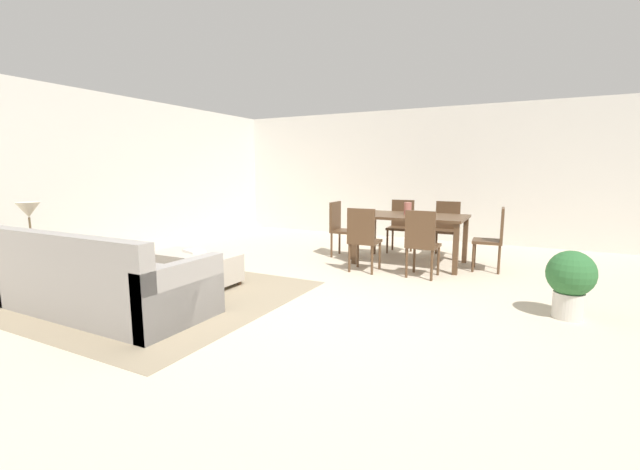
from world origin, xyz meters
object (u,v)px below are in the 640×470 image
(dining_chair_near_right, at_px, (422,240))
(vase_centerpiece, at_px, (408,208))
(dining_chair_far_left, at_px, (401,223))
(dining_chair_head_east, at_px, (494,236))
(ottoman_table, at_px, (195,267))
(dining_table, at_px, (411,221))
(dining_chair_far_right, at_px, (446,225))
(couch, at_px, (101,284))
(book_on_ottoman, at_px, (194,251))
(table_lamp, at_px, (28,212))
(dining_chair_near_left, at_px, (363,236))
(side_table, at_px, (33,255))
(dining_chair_head_west, at_px, (340,226))
(potted_plant, at_px, (571,279))

(dining_chair_near_right, distance_m, vase_centerpiece, 1.03)
(dining_chair_far_left, bearing_deg, dining_chair_head_east, -27.03)
(ottoman_table, height_order, dining_table, dining_table)
(dining_chair_head_east, bearing_deg, dining_chair_far_right, 134.77)
(couch, relative_size, book_on_ottoman, 8.84)
(dining_chair_near_right, relative_size, book_on_ottoman, 3.54)
(table_lamp, relative_size, dining_chair_head_east, 0.57)
(dining_chair_near_left, height_order, dining_chair_head_east, same)
(ottoman_table, distance_m, dining_chair_head_east, 4.15)
(couch, distance_m, side_table, 1.46)
(table_lamp, bearing_deg, dining_table, 43.88)
(dining_chair_far_left, bearing_deg, dining_table, -64.97)
(table_lamp, height_order, dining_chair_far_left, table_lamp)
(dining_chair_far_left, xyz_separation_m, dining_chair_far_right, (0.78, 0.01, 0.00))
(dining_chair_far_right, bearing_deg, dining_chair_near_right, -90.41)
(side_table, relative_size, dining_chair_head_west, 0.59)
(dining_table, xyz_separation_m, dining_chair_head_west, (-1.20, 0.00, -0.15))
(dining_chair_head_east, bearing_deg, dining_chair_near_right, -133.99)
(side_table, distance_m, potted_plant, 6.00)
(dining_chair_head_west, bearing_deg, dining_chair_head_east, 0.78)
(couch, distance_m, table_lamp, 1.60)
(side_table, relative_size, dining_table, 0.33)
(dining_chair_far_right, xyz_separation_m, potted_plant, (1.66, -2.56, -0.13))
(vase_centerpiece, bearing_deg, dining_chair_near_left, -112.25)
(ottoman_table, xyz_separation_m, potted_plant, (4.15, 0.76, 0.16))
(vase_centerpiece, bearing_deg, dining_chair_far_right, 60.78)
(dining_chair_head_west, bearing_deg, dining_chair_far_right, 28.36)
(ottoman_table, height_order, side_table, side_table)
(dining_table, height_order, dining_chair_head_west, dining_chair_head_west)
(dining_table, distance_m, vase_centerpiece, 0.20)
(dining_table, bearing_deg, table_lamp, -136.12)
(dining_chair_head_west, xyz_separation_m, vase_centerpiece, (1.13, 0.04, 0.33))
(dining_chair_far_right, height_order, book_on_ottoman, dining_chair_far_right)
(table_lamp, xyz_separation_m, potted_plant, (5.71, 1.83, -0.56))
(side_table, relative_size, dining_chair_far_left, 0.59)
(vase_centerpiece, xyz_separation_m, potted_plant, (2.11, -1.74, -0.46))
(table_lamp, relative_size, dining_chair_near_right, 0.57)
(dining_chair_near_left, bearing_deg, dining_chair_near_right, 3.76)
(dining_chair_far_left, bearing_deg, dining_chair_head_west, -133.24)
(dining_chair_near_left, distance_m, dining_chair_near_right, 0.82)
(vase_centerpiece, bearing_deg, potted_plant, -39.55)
(dining_table, bearing_deg, dining_chair_far_left, 115.03)
(dining_chair_far_left, distance_m, vase_centerpiece, 0.93)
(side_table, distance_m, dining_chair_near_left, 4.18)
(dining_chair_head_east, bearing_deg, ottoman_table, -143.07)
(dining_chair_far_right, relative_size, potted_plant, 1.36)
(couch, height_order, dining_table, couch)
(table_lamp, relative_size, dining_chair_far_left, 0.57)
(dining_chair_near_left, bearing_deg, vase_centerpiece, 67.75)
(dining_chair_far_right, relative_size, dining_chair_head_east, 1.00)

